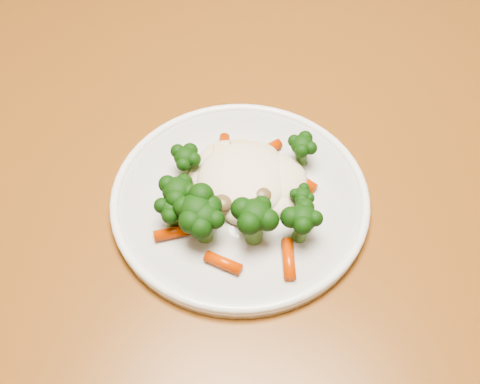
{
  "coord_description": "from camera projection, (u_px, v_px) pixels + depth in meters",
  "views": [
    {
      "loc": [
        -0.13,
        -0.13,
        1.28
      ],
      "look_at": [
        -0.25,
        0.25,
        0.77
      ],
      "focal_mm": 45.0,
      "sensor_mm": 36.0,
      "label": 1
    }
  ],
  "objects": [
    {
      "name": "dining_table",
      "position": [
        179.0,
        207.0,
        0.79
      ],
      "size": [
        1.39,
        1.2,
        0.75
      ],
      "rotation": [
        0.0,
        0.0,
        0.43
      ],
      "color": "brown",
      "rests_on": "ground"
    },
    {
      "name": "plate",
      "position": [
        240.0,
        199.0,
        0.66
      ],
      "size": [
        0.28,
        0.28,
        0.01
      ],
      "primitive_type": "cylinder",
      "color": "white",
      "rests_on": "dining_table"
    },
    {
      "name": "meal",
      "position": [
        234.0,
        193.0,
        0.63
      ],
      "size": [
        0.19,
        0.19,
        0.05
      ],
      "color": "beige",
      "rests_on": "plate"
    }
  ]
}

